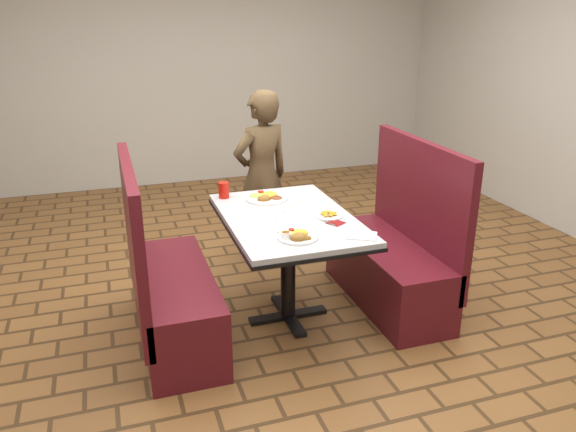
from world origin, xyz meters
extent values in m
plane|color=brown|center=(0.00, 0.00, 0.00)|extent=(7.00, 7.00, 0.00)
cube|color=#B9B6AD|center=(0.00, 3.50, 1.40)|extent=(6.00, 0.04, 2.80)
cube|color=#B5B7BA|center=(0.00, 0.00, 0.73)|extent=(0.80, 1.20, 0.03)
cube|color=black|center=(0.00, 0.00, 0.70)|extent=(0.81, 1.21, 0.02)
cylinder|color=black|center=(0.00, 0.00, 0.36)|extent=(0.10, 0.10, 0.69)
cube|color=black|center=(0.00, 0.00, 0.01)|extent=(0.55, 0.08, 0.03)
cube|color=black|center=(0.00, 0.00, 0.01)|extent=(0.08, 0.55, 0.03)
cube|color=#59141D|center=(-0.75, 0.00, 0.23)|extent=(0.45, 1.20, 0.45)
cube|color=#59141D|center=(-0.97, 0.00, 0.70)|extent=(0.06, 1.20, 0.95)
cube|color=#59141D|center=(0.75, 0.00, 0.23)|extent=(0.45, 1.20, 0.45)
cube|color=#59141D|center=(0.97, 0.00, 0.70)|extent=(0.06, 1.20, 0.95)
imported|color=brown|center=(0.12, 1.05, 0.71)|extent=(0.60, 0.48, 1.42)
cylinder|color=white|center=(-0.06, -0.37, 0.76)|extent=(0.24, 0.24, 0.01)
ellipsoid|color=gold|center=(-0.04, -0.34, 0.79)|extent=(0.10, 0.10, 0.04)
ellipsoid|color=#96C850|center=(-0.11, -0.33, 0.78)|extent=(0.10, 0.08, 0.03)
cylinder|color=red|center=(-0.08, -0.31, 0.78)|extent=(0.04, 0.04, 0.01)
ellipsoid|color=#8F5F24|center=(-0.07, -0.42, 0.79)|extent=(0.11, 0.08, 0.06)
ellipsoid|color=#8F5F24|center=(-0.03, -0.44, 0.78)|extent=(0.06, 0.04, 0.04)
cylinder|color=white|center=(-0.14, -0.38, 0.78)|extent=(0.06, 0.06, 0.04)
cylinder|color=brown|center=(-0.14, -0.38, 0.80)|extent=(0.05, 0.05, 0.00)
cylinder|color=white|center=(-0.04, 0.36, 0.76)|extent=(0.29, 0.29, 0.02)
ellipsoid|color=gold|center=(-0.01, 0.40, 0.79)|extent=(0.12, 0.12, 0.05)
ellipsoid|color=#96C850|center=(-0.09, 0.42, 0.79)|extent=(0.12, 0.10, 0.04)
cylinder|color=red|center=(-0.06, 0.44, 0.79)|extent=(0.04, 0.04, 0.01)
ellipsoid|color=brown|center=(0.02, 0.32, 0.78)|extent=(0.09, 0.09, 0.03)
ellipsoid|color=#8F5F24|center=(-0.07, 0.31, 0.80)|extent=(0.10, 0.07, 0.06)
cylinder|color=white|center=(0.25, -0.09, 0.76)|extent=(0.19, 0.19, 0.01)
cube|color=maroon|center=(0.24, -0.22, 0.75)|extent=(0.13, 0.13, 0.00)
cube|color=#B9B9BD|center=(0.20, -0.21, 0.75)|extent=(0.06, 0.12, 0.00)
cylinder|color=red|center=(-0.31, 0.50, 0.81)|extent=(0.07, 0.07, 0.11)
cube|color=white|center=(0.30, -0.47, 0.76)|extent=(0.22, 0.20, 0.01)
cube|color=silver|center=(-0.09, -0.34, 0.76)|extent=(0.09, 0.15, 0.00)
cube|color=#BABABE|center=(-0.14, -0.34, 0.76)|extent=(0.04, 0.14, 0.00)
camera|label=1|loc=(-1.07, -3.23, 2.01)|focal=35.00mm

